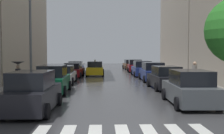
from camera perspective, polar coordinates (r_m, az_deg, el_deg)
ground_plane at (r=30.78m, az=-0.85°, el=-1.89°), size 28.00×72.00×0.04m
sidewalk_left at (r=31.31m, az=-12.84°, el=-1.70°), size 3.00×72.00×0.15m
sidewalk_right at (r=31.58m, az=11.03°, el=-1.64°), size 3.00×72.00×0.15m
crosswalk_stripes at (r=8.97m, az=2.31°, el=-13.90°), size 5.85×2.20×0.01m
building_right_mid at (r=35.62m, az=17.24°, el=8.65°), size 6.00×13.00×12.38m
parked_car_left_nearest at (r=12.42m, az=-16.38°, el=-5.32°), size 2.07×4.22×1.81m
parked_car_left_second at (r=17.91m, az=-12.34°, el=-2.74°), size 2.01×4.20×1.82m
parked_car_left_third at (r=23.53m, az=-10.20°, el=-1.63°), size 2.01×4.75×1.54m
parked_car_left_fourth at (r=29.24m, az=-8.14°, el=-0.71°), size 2.15×4.22×1.54m
parked_car_left_fifth at (r=34.56m, az=-7.62°, el=-0.13°), size 2.03×4.27×1.54m
parked_car_right_nearest at (r=14.08m, az=16.08°, el=-4.44°), size 2.20×4.37×1.76m
parked_car_right_second at (r=19.84m, az=11.24°, el=-2.36°), size 2.22×4.12×1.66m
parked_car_right_third at (r=25.21m, az=8.52°, el=-1.11°), size 2.12×4.56×1.74m
parked_car_right_fourth at (r=30.47m, az=6.32°, el=-0.41°), size 2.19×4.72×1.71m
parked_car_right_fifth at (r=36.73m, az=4.86°, el=0.17°), size 2.16×4.22×1.70m
parked_car_right_sixth at (r=42.73m, az=3.88°, el=0.49°), size 2.27×4.61×1.54m
taxi_midroad at (r=31.39m, az=-3.58°, el=-0.36°), size 2.08×4.39×1.81m
pedestrian_foreground at (r=20.98m, az=17.03°, el=-1.22°), size 0.36×0.36×1.82m
pedestrian_near_tree at (r=20.03m, az=-19.24°, el=-0.45°), size 0.91×0.91×1.85m
lamp_post_left at (r=19.38m, az=-16.85°, el=7.83°), size 0.60×0.28×7.19m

